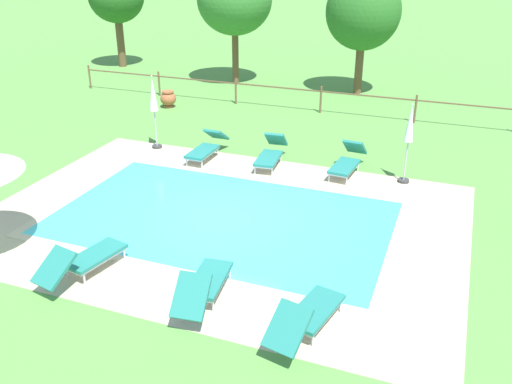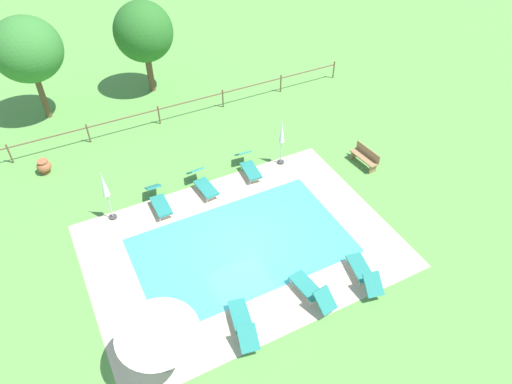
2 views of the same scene
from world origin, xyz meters
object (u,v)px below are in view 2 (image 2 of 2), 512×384
Objects in this scene: sun_lounger_south_end at (364,272)px; tree_far_west at (143,32)px; sun_lounger_north_end at (249,166)px; patio_umbrella_closed_row_mid_west at (105,188)px; sun_lounger_north_far at (203,183)px; patio_umbrella_closed_row_west at (282,136)px; terracotta_urn_near_fence at (44,166)px; sun_lounger_south_mid at (311,290)px; sun_lounger_north_near_steps at (159,200)px; patio_umbrella_open_foreground at (157,330)px; wooden_bench_lawn_side at (365,156)px; sun_lounger_north_mid at (243,322)px; tree_centre at (27,50)px.

tree_far_west is at bearing 98.51° from sun_lounger_south_end.
patio_umbrella_closed_row_mid_west reaches higher than sun_lounger_north_end.
patio_umbrella_closed_row_mid_west reaches higher than sun_lounger_north_far.
patio_umbrella_closed_row_west is 3.38× the size of terracotta_urn_near_fence.
sun_lounger_south_mid is 2.07m from sun_lounger_south_end.
sun_lounger_north_near_steps is 7.43m from patio_umbrella_open_foreground.
tree_far_west reaches higher than sun_lounger_north_far.
wooden_bench_lawn_side is 2.28× the size of terracotta_urn_near_fence.
tree_centre is (-3.50, 16.19, 3.37)m from sun_lounger_north_mid.
sun_lounger_north_near_steps is 6.09m from patio_umbrella_closed_row_west.
patio_umbrella_open_foreground reaches higher than sun_lounger_north_end.
wooden_bench_lawn_side is at bearing -9.34° from patio_umbrella_closed_row_mid_west.
sun_lounger_north_far is 2.30m from sun_lounger_north_end.
tree_centre is (-7.31, 9.01, 3.36)m from sun_lounger_north_end.
patio_umbrella_closed_row_west is at bearing 84.31° from sun_lounger_south_end.
sun_lounger_south_mid is (3.19, -6.78, 0.01)m from sun_lounger_north_near_steps.
patio_umbrella_closed_row_west is at bearing 2.63° from sun_lounger_north_near_steps.
sun_lounger_south_end is (3.21, -7.15, -0.00)m from sun_lounger_north_far.
sun_lounger_south_mid is at bearing 174.47° from sun_lounger_south_end.
tree_far_west is (4.71, 9.28, 1.81)m from patio_umbrella_closed_row_mid_west.
wooden_bench_lawn_side is (11.50, 5.31, -1.56)m from patio_umbrella_open_foreground.
sun_lounger_south_end is 10.26m from patio_umbrella_closed_row_mid_west.
sun_lounger_north_end is at bearing 48.24° from patio_umbrella_open_foreground.
patio_umbrella_open_foreground is at bearing -178.51° from sun_lounger_south_mid.
sun_lounger_north_mid is 2.66m from sun_lounger_south_mid.
sun_lounger_north_far is at bearing -175.56° from sun_lounger_north_end.
wooden_bench_lawn_side is 16.81m from tree_centre.
tree_far_west is at bearing 73.31° from patio_umbrella_open_foreground.
sun_lounger_north_far is at bearing -61.40° from tree_centre.
patio_umbrella_open_foreground reaches higher than sun_lounger_north_mid.
terracotta_urn_near_fence is (-4.42, 11.38, -0.00)m from sun_lounger_north_mid.
sun_lounger_north_near_steps is 5.97m from terracotta_urn_near_fence.
patio_umbrella_open_foreground is 11.71m from terracotta_urn_near_fence.
sun_lounger_north_end is (2.30, 0.18, -0.00)m from sun_lounger_north_far.
sun_lounger_north_near_steps is 0.40× the size of tree_far_west.
terracotta_urn_near_fence is at bearing 143.58° from sun_lounger_north_far.
tree_centre is at bearing 107.56° from sun_lounger_north_near_steps.
patio_umbrella_closed_row_west reaches higher than sun_lounger_south_mid.
sun_lounger_north_mid is 3.12× the size of terracotta_urn_near_fence.
sun_lounger_north_mid reaches higher than terracotta_urn_near_fence.
tree_far_west is (0.74, 9.36, 3.05)m from sun_lounger_north_far.
terracotta_urn_near_fence is (-3.88, 4.54, -0.00)m from sun_lounger_north_near_steps.
sun_lounger_north_end is at bearing 4.56° from sun_lounger_north_near_steps.
patio_umbrella_open_foreground reaches higher than sun_lounger_south_end.
sun_lounger_north_mid is 10.25m from wooden_bench_lawn_side.
patio_umbrella_closed_row_west is (1.63, -0.07, 1.12)m from sun_lounger_north_end.
sun_lounger_south_mid is at bearing -53.96° from patio_umbrella_closed_row_mid_west.
tree_far_west is at bearing 63.11° from patio_umbrella_closed_row_mid_west.
sun_lounger_south_mid is (-1.15, -7.13, 0.00)m from sun_lounger_north_end.
patio_umbrella_open_foreground is 1.58× the size of wooden_bench_lawn_side.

